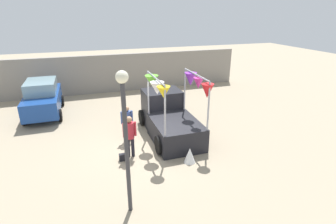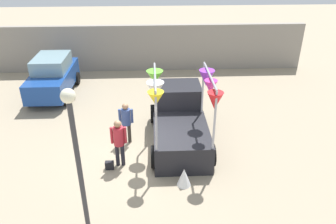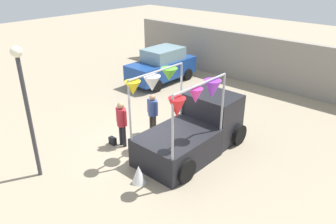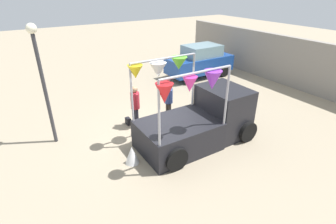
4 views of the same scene
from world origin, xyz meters
name	(u,v)px [view 3 (image 3 of 4)]	position (x,y,z in m)	size (l,w,h in m)	color
ground_plane	(149,148)	(0.00, 0.00, 0.00)	(60.00, 60.00, 0.00)	gray
vendor_truck	(196,127)	(1.27, 1.06, 0.89)	(2.49, 4.12, 2.99)	black
parked_car	(162,65)	(-4.48, 5.49, 0.94)	(1.88, 4.00, 1.88)	navy
person_customer	(122,120)	(-0.81, -0.52, 1.04)	(0.53, 0.34, 1.71)	black
person_vendor	(153,110)	(-0.67, 0.89, 0.97)	(0.53, 0.34, 1.62)	#2D2823
handbag	(113,141)	(-1.16, -0.72, 0.14)	(0.28, 0.16, 0.28)	black
street_lamp	(25,96)	(-1.39, -3.45, 2.66)	(0.32, 0.32, 4.10)	#333338
brick_boundary_wall	(267,62)	(0.00, 8.75, 1.30)	(18.00, 0.36, 2.60)	gray
folded_kite_bundle_white	(139,174)	(1.22, -1.64, 0.30)	(0.44, 0.44, 0.60)	white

